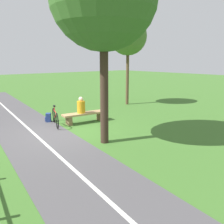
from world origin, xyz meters
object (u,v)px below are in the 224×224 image
(bicycle, at_px, (55,117))
(bench, at_px, (85,115))
(backpack, at_px, (48,118))
(tree_mid_field, at_px, (128,37))
(person_seated, at_px, (81,106))

(bicycle, bearing_deg, bench, 90.55)
(backpack, distance_m, tree_mid_field, 7.04)
(person_seated, bearing_deg, bicycle, -12.21)
(bench, relative_size, bicycle, 1.26)
(bench, distance_m, tree_mid_field, 6.26)
(bicycle, relative_size, tree_mid_field, 0.32)
(person_seated, xyz_separation_m, bicycle, (1.07, -0.40, -0.41))
(bicycle, height_order, tree_mid_field, tree_mid_field)
(bicycle, distance_m, backpack, 0.74)
(bench, distance_m, backpack, 1.69)
(bench, relative_size, person_seated, 2.89)
(backpack, bearing_deg, bicycle, 89.34)
(backpack, relative_size, tree_mid_field, 0.08)
(bench, bearing_deg, backpack, -34.67)
(bench, bearing_deg, person_seated, -0.00)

